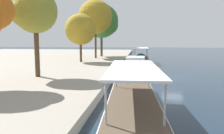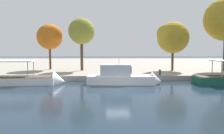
{
  "view_description": "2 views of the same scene",
  "coord_description": "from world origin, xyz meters",
  "px_view_note": "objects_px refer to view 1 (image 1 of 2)",
  "views": [
    {
      "loc": [
        -27.11,
        4.1,
        4.55
      ],
      "look_at": [
        -3.18,
        7.15,
        1.54
      ],
      "focal_mm": 34.79,
      "sensor_mm": 36.0,
      "label": 1
    },
    {
      "loc": [
        -1.09,
        -22.86,
        4.46
      ],
      "look_at": [
        -0.5,
        6.25,
        2.01
      ],
      "focal_mm": 34.74,
      "sensor_mm": 36.0,
      "label": 2
    }
  ],
  "objects_px": {
    "tree_5": "(102,22)",
    "tree_1": "(80,28)",
    "tour_boat_2": "(141,61)",
    "mooring_bollard_0": "(118,62)",
    "tour_boat_0": "(133,105)",
    "motor_yacht_1": "(136,70)",
    "tree_0": "(95,16)",
    "tree_4": "(32,12)"
  },
  "relations": [
    {
      "from": "mooring_bollard_0",
      "to": "motor_yacht_1",
      "type": "bearing_deg",
      "value": -150.81
    },
    {
      "from": "mooring_bollard_0",
      "to": "tree_0",
      "type": "height_order",
      "value": "tree_0"
    },
    {
      "from": "tour_boat_0",
      "to": "mooring_bollard_0",
      "type": "xyz_separation_m",
      "value": [
        19.81,
        2.92,
        0.8
      ]
    },
    {
      "from": "mooring_bollard_0",
      "to": "tree_5",
      "type": "relative_size",
      "value": 0.07
    },
    {
      "from": "tree_0",
      "to": "mooring_bollard_0",
      "type": "bearing_deg",
      "value": -153.77
    },
    {
      "from": "tree_4",
      "to": "tree_5",
      "type": "xyz_separation_m",
      "value": [
        29.89,
        -2.05,
        1.37
      ]
    },
    {
      "from": "tree_4",
      "to": "tree_5",
      "type": "bearing_deg",
      "value": -3.91
    },
    {
      "from": "motor_yacht_1",
      "to": "tree_1",
      "type": "xyz_separation_m",
      "value": [
        8.77,
        9.82,
        5.87
      ]
    },
    {
      "from": "tour_boat_0",
      "to": "tree_5",
      "type": "bearing_deg",
      "value": 9.84
    },
    {
      "from": "tour_boat_0",
      "to": "tour_boat_2",
      "type": "height_order",
      "value": "tour_boat_2"
    },
    {
      "from": "motor_yacht_1",
      "to": "tree_0",
      "type": "height_order",
      "value": "tree_0"
    },
    {
      "from": "motor_yacht_1",
      "to": "mooring_bollard_0",
      "type": "relative_size",
      "value": 11.06
    },
    {
      "from": "tree_1",
      "to": "mooring_bollard_0",
      "type": "bearing_deg",
      "value": -117.37
    },
    {
      "from": "mooring_bollard_0",
      "to": "tree_1",
      "type": "distance_m",
      "value": 9.46
    },
    {
      "from": "tour_boat_2",
      "to": "mooring_bollard_0",
      "type": "bearing_deg",
      "value": 160.96
    },
    {
      "from": "tree_0",
      "to": "tree_1",
      "type": "distance_m",
      "value": 9.45
    },
    {
      "from": "tour_boat_0",
      "to": "tree_1",
      "type": "distance_m",
      "value": 26.12
    },
    {
      "from": "tree_1",
      "to": "tree_0",
      "type": "bearing_deg",
      "value": -4.75
    },
    {
      "from": "tour_boat_2",
      "to": "tree_4",
      "type": "bearing_deg",
      "value": 153.7
    },
    {
      "from": "motor_yacht_1",
      "to": "tree_1",
      "type": "height_order",
      "value": "tree_1"
    },
    {
      "from": "tree_0",
      "to": "tree_1",
      "type": "bearing_deg",
      "value": 175.25
    },
    {
      "from": "tour_boat_0",
      "to": "motor_yacht_1",
      "type": "distance_m",
      "value": 14.63
    },
    {
      "from": "mooring_bollard_0",
      "to": "tree_4",
      "type": "relative_size",
      "value": 0.09
    },
    {
      "from": "motor_yacht_1",
      "to": "tree_0",
      "type": "relative_size",
      "value": 0.77
    },
    {
      "from": "tour_boat_0",
      "to": "mooring_bollard_0",
      "type": "distance_m",
      "value": 20.04
    },
    {
      "from": "tour_boat_2",
      "to": "mooring_bollard_0",
      "type": "xyz_separation_m",
      "value": [
        -10.37,
        3.59,
        0.75
      ]
    },
    {
      "from": "tour_boat_0",
      "to": "tree_1",
      "type": "bearing_deg",
      "value": 20.01
    },
    {
      "from": "tour_boat_2",
      "to": "mooring_bollard_0",
      "type": "relative_size",
      "value": 14.66
    },
    {
      "from": "tree_5",
      "to": "tree_1",
      "type": "bearing_deg",
      "value": 174.34
    },
    {
      "from": "tour_boat_0",
      "to": "mooring_bollard_0",
      "type": "bearing_deg",
      "value": 5.59
    },
    {
      "from": "tree_1",
      "to": "tree_5",
      "type": "xyz_separation_m",
      "value": [
        14.21,
        -1.41,
        2.21
      ]
    },
    {
      "from": "tour_boat_0",
      "to": "tree_1",
      "type": "xyz_separation_m",
      "value": [
        23.4,
        9.84,
        6.17
      ]
    },
    {
      "from": "tour_boat_0",
      "to": "tree_0",
      "type": "distance_m",
      "value": 34.82
    },
    {
      "from": "tour_boat_0",
      "to": "mooring_bollard_0",
      "type": "relative_size",
      "value": 17.44
    },
    {
      "from": "motor_yacht_1",
      "to": "tree_1",
      "type": "relative_size",
      "value": 1.13
    },
    {
      "from": "tour_boat_2",
      "to": "tree_4",
      "type": "height_order",
      "value": "tree_4"
    },
    {
      "from": "motor_yacht_1",
      "to": "tree_1",
      "type": "bearing_deg",
      "value": 50.93
    },
    {
      "from": "tree_1",
      "to": "tour_boat_2",
      "type": "bearing_deg",
      "value": -57.13
    },
    {
      "from": "tour_boat_2",
      "to": "mooring_bollard_0",
      "type": "distance_m",
      "value": 11.0
    },
    {
      "from": "tree_4",
      "to": "mooring_bollard_0",
      "type": "bearing_deg",
      "value": -31.96
    },
    {
      "from": "tour_boat_0",
      "to": "mooring_bollard_0",
      "type": "height_order",
      "value": "tour_boat_0"
    },
    {
      "from": "tour_boat_0",
      "to": "tree_5",
      "type": "distance_m",
      "value": 39.43
    }
  ]
}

